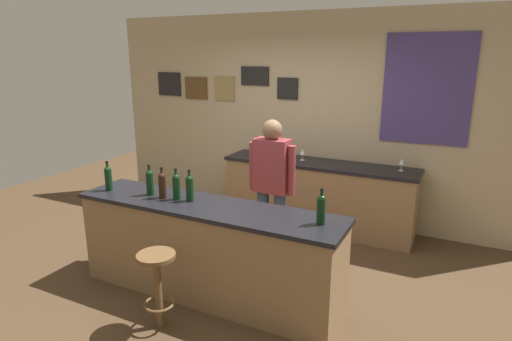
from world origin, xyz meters
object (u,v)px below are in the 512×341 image
object	(u,v)px
wine_bottle_e	(190,187)
wine_glass_a	(303,152)
wine_bottle_a	(108,177)
wine_bottle_c	(162,184)
bartender	(272,184)
wine_bottle_d	(176,186)
wine_bottle_f	(321,208)
bar_stool	(158,278)
wine_bottle_b	(150,181)
wine_glass_b	(402,162)

from	to	relation	value
wine_bottle_e	wine_glass_a	size ratio (longest dim) A/B	1.97
wine_bottle_a	wine_bottle_c	xyz separation A→B (m)	(0.64, 0.06, 0.00)
wine_bottle_e	wine_glass_a	bearing A→B (deg)	80.20
bartender	wine_bottle_d	distance (m)	1.02
bartender	wine_bottle_f	distance (m)	1.11
wine_bottle_c	wine_bottle_d	size ratio (longest dim) A/B	1.00
wine_bottle_a	wine_bottle_d	xyz separation A→B (m)	(0.78, 0.08, 0.00)
wine_bottle_d	wine_glass_a	xyz separation A→B (m)	(0.49, 2.06, -0.05)
bar_stool	wine_bottle_a	distance (m)	1.31
wine_bottle_d	wine_bottle_f	world-z (taller)	same
wine_bottle_b	wine_bottle_c	xyz separation A→B (m)	(0.17, -0.02, 0.00)
wine_bottle_c	wine_bottle_f	bearing A→B (deg)	1.83
bar_stool	wine_bottle_b	xyz separation A→B (m)	(-0.56, 0.62, 0.60)
bartender	wine_glass_b	world-z (taller)	bartender
wine_glass_a	wine_bottle_c	bearing A→B (deg)	-107.02
wine_bottle_a	wine_glass_b	distance (m)	3.34
wine_glass_a	bartender	bearing A→B (deg)	-83.92
wine_bottle_d	wine_bottle_b	bearing A→B (deg)	-178.98
bartender	wine_bottle_b	world-z (taller)	bartender
wine_bottle_e	wine_bottle_a	bearing A→B (deg)	-173.84
bar_stool	wine_bottle_a	size ratio (longest dim) A/B	2.22
wine_bottle_e	wine_glass_b	size ratio (longest dim) A/B	1.97
bar_stool	wine_bottle_e	size ratio (longest dim) A/B	2.22
wine_bottle_d	wine_glass_b	xyz separation A→B (m)	(1.74, 2.10, -0.05)
wine_bottle_c	wine_bottle_e	size ratio (longest dim) A/B	1.00
wine_glass_a	wine_bottle_d	bearing A→B (deg)	-103.42
wine_bottle_a	wine_bottle_d	size ratio (longest dim) A/B	1.00
bar_stool	wine_bottle_e	bearing A→B (deg)	99.09
wine_bottle_c	wine_glass_b	xyz separation A→B (m)	(1.89, 2.13, -0.05)
bar_stool	wine_glass_a	bearing A→B (deg)	84.71
wine_bottle_b	wine_bottle_d	xyz separation A→B (m)	(0.32, 0.01, 0.00)
wine_bottle_d	bartender	bearing A→B (deg)	51.73
wine_bottle_d	wine_bottle_f	size ratio (longest dim) A/B	1.00
wine_bottle_b	wine_bottle_e	distance (m)	0.46
wine_bottle_a	wine_glass_b	world-z (taller)	wine_bottle_a
wine_bottle_e	bartender	bearing A→B (deg)	57.83
wine_bottle_a	wine_bottle_e	size ratio (longest dim) A/B	1.00
wine_bottle_e	wine_glass_b	distance (m)	2.63
wine_bottle_b	wine_glass_b	xyz separation A→B (m)	(2.06, 2.11, -0.05)
bartender	wine_bottle_f	world-z (taller)	bartender
wine_bottle_a	wine_bottle_b	world-z (taller)	same
wine_bottle_a	wine_glass_a	bearing A→B (deg)	59.24
wine_bottle_e	wine_bottle_f	bearing A→B (deg)	0.30
bartender	bar_stool	bearing A→B (deg)	-105.10
wine_bottle_c	wine_bottle_d	distance (m)	0.15
wine_bottle_f	wine_glass_a	xyz separation A→B (m)	(-0.93, 2.04, -0.05)
bar_stool	wine_bottle_d	world-z (taller)	wine_bottle_d
bar_stool	wine_bottle_f	size ratio (longest dim) A/B	2.22
bar_stool	wine_bottle_f	bearing A→B (deg)	29.11
wine_glass_b	wine_bottle_a	bearing A→B (deg)	-139.14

